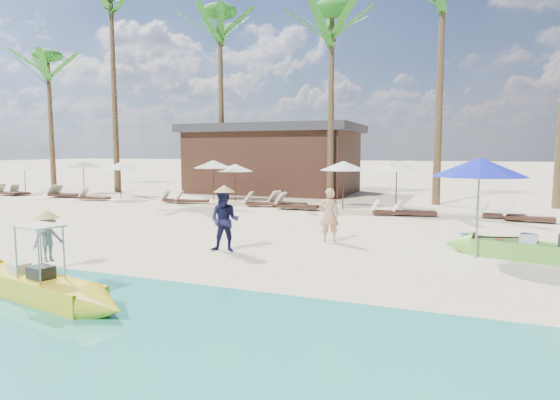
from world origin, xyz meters
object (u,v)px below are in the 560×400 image
at_px(yellow_canoe, 36,286).
at_px(blue_umbrella, 479,167).
at_px(tourist, 329,215).
at_px(green_canoe, 548,252).

xyz_separation_m(yellow_canoe, blue_umbrella, (7.51, 6.40, 2.04)).
bearing_deg(tourist, yellow_canoe, 45.13).
bearing_deg(tourist, green_canoe, 156.60).
bearing_deg(blue_umbrella, tourist, 170.49).
relative_size(green_canoe, blue_umbrella, 2.18).
distance_m(green_canoe, yellow_canoe, 11.24).
xyz_separation_m(green_canoe, yellow_canoe, (-9.13, -6.55, -0.02)).
relative_size(green_canoe, tourist, 3.45).
distance_m(tourist, blue_umbrella, 4.28).
height_order(yellow_canoe, tourist, tourist).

